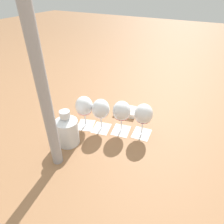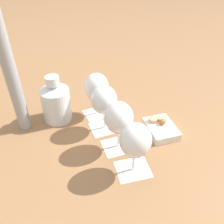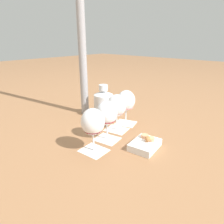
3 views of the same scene
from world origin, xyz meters
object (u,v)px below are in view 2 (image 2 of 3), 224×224
Objects in this scene: wine_glass_0 at (97,88)px; wine_glass_3 at (135,142)px; snack_dish at (161,128)px; ceramic_vase at (56,101)px; wine_glass_1 at (104,102)px; wine_glass_2 at (119,119)px.

wine_glass_0 is 0.33m from wine_glass_3.
wine_glass_3 is 0.25m from snack_dish.
snack_dish is (0.15, 0.40, -0.07)m from ceramic_vase.
wine_glass_0 is 0.30m from snack_dish.
wine_glass_3 is at bearing 38.14° from ceramic_vase.
wine_glass_3 is 1.27× the size of snack_dish.
wine_glass_1 is 0.12m from wine_glass_2.
snack_dish is at bearing 106.57° from wine_glass_2.
wine_glass_1 reaches higher than snack_dish.
wine_glass_0 is 0.17m from ceramic_vase.
wine_glass_1 is 1.00× the size of wine_glass_3.
wine_glass_3 is 0.41m from ceramic_vase.
wine_glass_2 reaches higher than snack_dish.
wine_glass_0 and wine_glass_3 have the same top height.
wine_glass_1 is 0.96× the size of ceramic_vase.
wine_glass_0 is at bearing -165.76° from wine_glass_3.
ceramic_vase is at bearing -87.80° from wine_glass_0.
ceramic_vase reaches higher than wine_glass_1.
wine_glass_3 is at bearing -41.80° from snack_dish.
wine_glass_2 is 0.22m from snack_dish.
wine_glass_1 is (0.10, 0.02, -0.00)m from wine_glass_0.
snack_dish is at bearing 69.51° from ceramic_vase.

